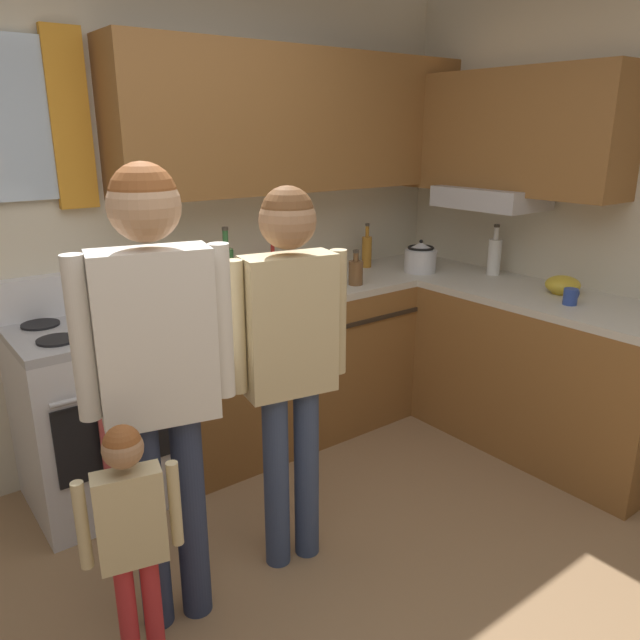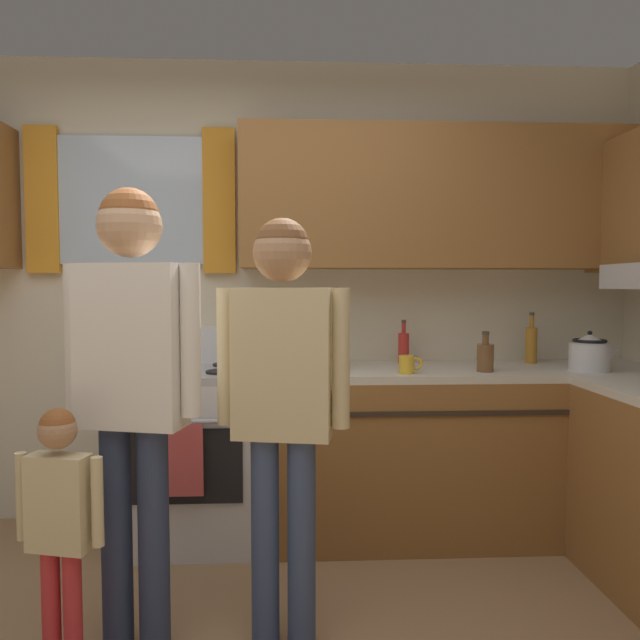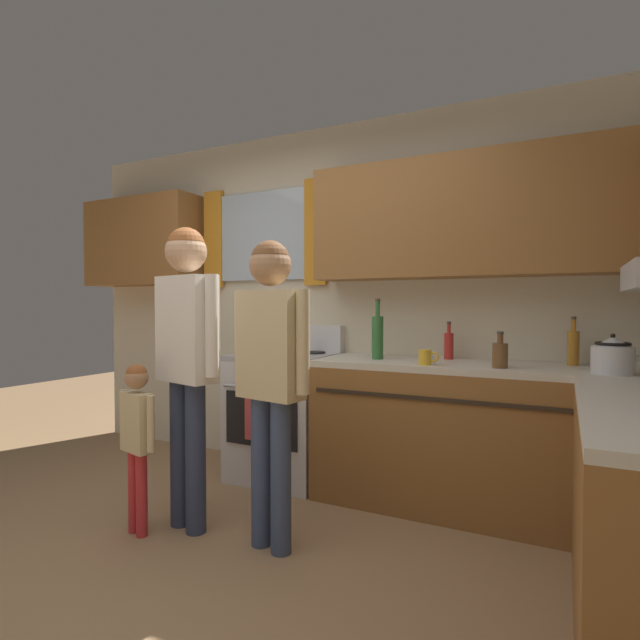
% 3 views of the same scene
% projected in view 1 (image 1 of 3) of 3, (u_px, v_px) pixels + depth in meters
% --- Properties ---
extents(back_wall_unit, '(4.60, 0.42, 2.60)m').
position_uv_depth(back_wall_unit, '(108.00, 184.00, 3.00)').
color(back_wall_unit, beige).
rests_on(back_wall_unit, ground).
extents(kitchen_counter_run, '(2.12, 2.02, 0.90)m').
position_uv_depth(kitchen_counter_run, '(408.00, 360.00, 3.66)').
color(kitchen_counter_run, brown).
rests_on(kitchen_counter_run, ground).
extents(stove_oven, '(0.68, 0.67, 1.10)m').
position_uv_depth(stove_oven, '(97.00, 410.00, 2.96)').
color(stove_oven, silver).
rests_on(stove_oven, ground).
extents(bottle_wine_green, '(0.08, 0.08, 0.39)m').
position_uv_depth(bottle_wine_green, '(227.00, 274.00, 3.18)').
color(bottle_wine_green, '#2D6633').
rests_on(bottle_wine_green, kitchen_counter_run).
extents(bottle_oil_amber, '(0.06, 0.06, 0.29)m').
position_uv_depth(bottle_oil_amber, '(367.00, 251.00, 3.99)').
color(bottle_oil_amber, '#B27223').
rests_on(bottle_oil_amber, kitchen_counter_run).
extents(bottle_sauce_red, '(0.06, 0.06, 0.25)m').
position_uv_depth(bottle_sauce_red, '(273.00, 267.00, 3.59)').
color(bottle_sauce_red, red).
rests_on(bottle_sauce_red, kitchen_counter_run).
extents(bottle_squat_brown, '(0.08, 0.08, 0.21)m').
position_uv_depth(bottle_squat_brown, '(356.00, 272.00, 3.55)').
color(bottle_squat_brown, brown).
rests_on(bottle_squat_brown, kitchen_counter_run).
extents(bottle_milk_white, '(0.08, 0.08, 0.31)m').
position_uv_depth(bottle_milk_white, '(494.00, 256.00, 3.78)').
color(bottle_milk_white, white).
rests_on(bottle_milk_white, kitchen_counter_run).
extents(mug_cobalt_blue, '(0.11, 0.07, 0.08)m').
position_uv_depth(mug_cobalt_blue, '(571.00, 296.00, 3.16)').
color(mug_cobalt_blue, '#2D479E').
rests_on(mug_cobalt_blue, kitchen_counter_run).
extents(mug_mustard_yellow, '(0.12, 0.08, 0.09)m').
position_uv_depth(mug_mustard_yellow, '(304.00, 289.00, 3.28)').
color(mug_mustard_yellow, gold).
rests_on(mug_mustard_yellow, kitchen_counter_run).
extents(stovetop_kettle, '(0.27, 0.20, 0.21)m').
position_uv_depth(stovetop_kettle, '(421.00, 257.00, 3.86)').
color(stovetop_kettle, silver).
rests_on(stovetop_kettle, kitchen_counter_run).
extents(mixing_bowl, '(0.19, 0.19, 0.10)m').
position_uv_depth(mixing_bowl, '(563.00, 285.00, 3.36)').
color(mixing_bowl, gold).
rests_on(mixing_bowl, kitchen_counter_run).
extents(adult_holding_child, '(0.51, 0.25, 1.68)m').
position_uv_depth(adult_holding_child, '(157.00, 355.00, 2.01)').
color(adult_holding_child, '#2D3856').
rests_on(adult_holding_child, ground).
extents(adult_in_plaid, '(0.49, 0.21, 1.58)m').
position_uv_depth(adult_in_plaid, '(289.00, 340.00, 2.36)').
color(adult_in_plaid, '#38476B').
rests_on(adult_in_plaid, ground).
extents(small_child, '(0.31, 0.14, 0.93)m').
position_uv_depth(small_child, '(131.00, 527.00, 1.91)').
color(small_child, red).
rests_on(small_child, ground).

